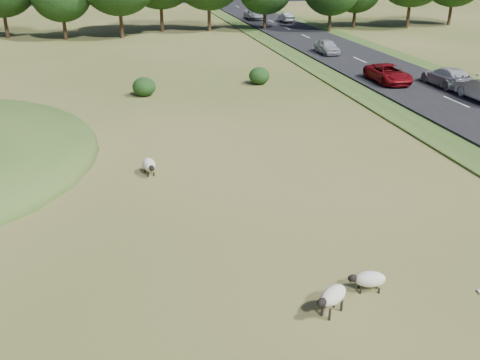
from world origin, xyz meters
The scene contains 11 objects.
ground centered at (0.00, 20.00, 0.00)m, with size 160.00×160.00×0.00m, color #40581B.
road centered at (20.00, 30.00, 0.12)m, with size 8.00×150.00×0.25m, color black.
shrubs centered at (-2.93, 27.13, 0.71)m, with size 23.36×10.38×1.47m.
sheep_1 centered at (2.95, -4.09, 0.64)m, with size 1.26×1.04×0.91m.
sheep_3 centered at (-1.57, 7.89, 0.49)m, with size 0.75×1.38×0.77m.
sheep_4 centered at (4.51, -3.24, 0.43)m, with size 1.24×0.70×0.69m.
car_0 centered at (18.10, 35.90, 0.96)m, with size 1.67×4.15×1.41m, color #B7BBC0.
car_1 centered at (18.10, 22.53, 0.94)m, with size 2.30×4.99×1.39m, color maroon.
car_2 centered at (21.90, 62.46, 0.92)m, with size 1.42×4.08×1.34m, color #AEB0B6.
car_3 centered at (21.90, 20.35, 0.98)m, with size 2.05×5.05×1.46m, color silver.
car_5 centered at (18.10, 66.80, 0.96)m, with size 2.36×5.12×1.42m, color #A1A5A9.
Camera 1 is at (-2.43, -16.09, 9.79)m, focal length 40.00 mm.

